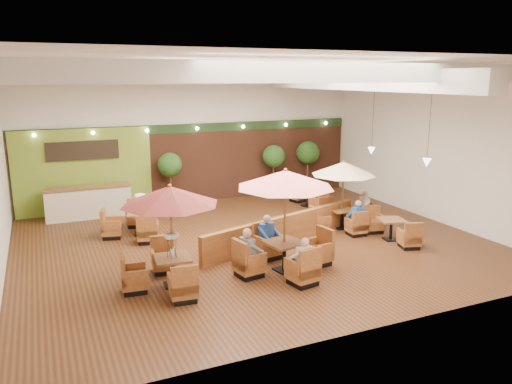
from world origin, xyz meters
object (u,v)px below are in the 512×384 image
topiary_2 (308,155)px  topiary_0 (170,167)px  table_2 (343,182)px  diner_1 (268,233)px  table_3 (134,222)px  table_4 (391,230)px  table_0 (168,214)px  diner_3 (357,214)px  topiary_1 (274,159)px  diner_4 (363,205)px  diner_2 (249,248)px  service_counter (88,202)px  table_1 (285,202)px  booth_divider (285,230)px  table_5 (308,198)px  diner_0 (303,256)px

topiary_2 → topiary_0: bearing=180.0°
table_2 → diner_1: bearing=-151.6°
table_3 → table_4: table_3 is taller
table_2 → diner_1: size_ratio=2.94×
table_0 → diner_3: table_0 is taller
topiary_1 → table_2: bearing=-88.5°
table_4 → diner_4: diner_4 is taller
table_4 → diner_4: bearing=101.7°
diner_2 → diner_1: bearing=119.3°
service_counter → table_4: service_counter is taller
table_1 → diner_3: 4.11m
booth_divider → table_4: 3.42m
booth_divider → table_4: bearing=-36.1°
table_3 → diner_4: 7.79m
table_5 → topiary_2: (1.09, 1.99, 1.42)m
table_3 → table_4: 8.29m
booth_divider → diner_1: diner_1 is taller
table_0 → topiary_0: (1.93, 7.49, -0.21)m
table_2 → table_5: (0.43, 3.09, -1.30)m
topiary_0 → diner_1: size_ratio=2.73×
booth_divider → table_1: bearing=-135.0°
table_0 → diner_0: bearing=-16.7°
topiary_0 → topiary_1: bearing=0.0°
table_1 → table_5: table_1 is taller
service_counter → diner_4: diner_4 is taller
table_1 → table_4: size_ratio=1.16×
table_4 → table_5: bearing=109.4°
diner_3 → service_counter: bearing=139.1°
table_4 → table_0: bearing=-158.7°
table_0 → table_2: bearing=25.8°
booth_divider → diner_1: bearing=-154.0°
table_0 → topiary_2: 11.02m
table_1 → topiary_0: bearing=87.7°
table_4 → topiary_0: topiary_0 is taller
table_4 → diner_4: (0.12, 1.68, 0.41)m
table_2 → topiary_0: table_2 is taller
booth_divider → table_0: 4.65m
topiary_0 → diner_0: (1.10, -8.73, -0.89)m
booth_divider → diner_3: 2.53m
table_2 → table_1: bearing=-139.4°
table_0 → topiary_1: table_0 is taller
diner_1 → topiary_2: bearing=-145.4°
table_2 → service_counter: bearing=151.7°
diner_3 → table_1: bearing=-157.8°
diner_3 → topiary_2: bearing=71.2°
topiary_1 → diner_4: 5.27m
diner_0 → diner_1: 2.04m
service_counter → topiary_2: bearing=1.2°
table_1 → topiary_1: size_ratio=1.25×
table_5 → diner_3: diner_3 is taller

